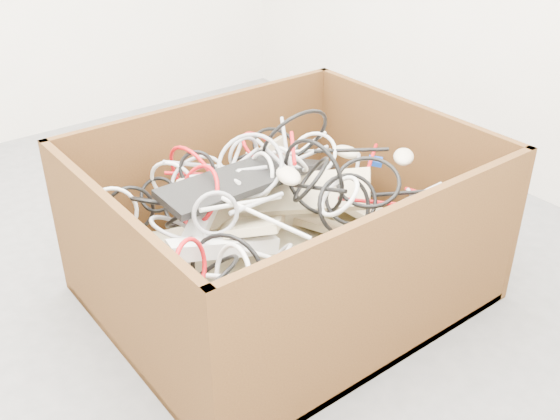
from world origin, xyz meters
TOP-DOWN VIEW (x-y plane):
  - ground at (0.00, 0.00)m, footprint 3.00×3.00m
  - cardboard_box at (0.27, -0.27)m, footprint 1.10×0.92m
  - keyboard_pile at (0.27, -0.26)m, footprint 0.99×0.77m
  - mice_scatter at (0.35, -0.30)m, footprint 0.73×0.62m
  - power_strip_left at (0.01, -0.24)m, footprint 0.26×0.22m
  - power_strip_right at (-0.00, -0.37)m, footprint 0.31×0.13m
  - vga_plug at (0.67, -0.26)m, footprint 0.06×0.06m
  - cable_tangle at (0.13, -0.28)m, footprint 0.98×0.79m

SIDE VIEW (x-z plane):
  - ground at x=0.00m, z-range 0.00..0.00m
  - cardboard_box at x=0.27m, z-range -0.12..0.41m
  - keyboard_pile at x=0.27m, z-range 0.10..0.46m
  - power_strip_right at x=0.00m, z-range 0.30..0.40m
  - vga_plug at x=0.67m, z-range 0.34..0.37m
  - mice_scatter at x=0.35m, z-range 0.26..0.46m
  - power_strip_left at x=0.01m, z-range 0.31..0.42m
  - cable_tangle at x=0.13m, z-range 0.17..0.61m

